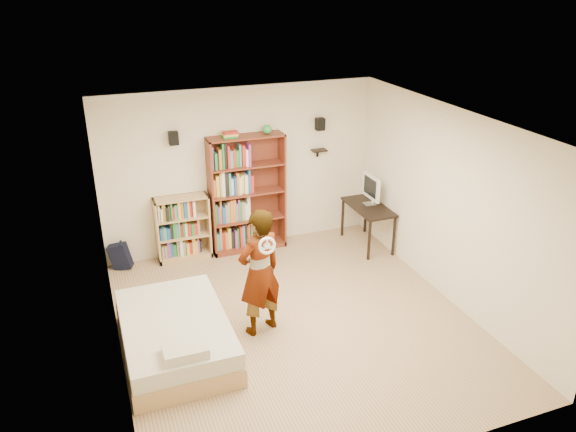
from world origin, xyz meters
The scene contains 14 objects.
ground centered at (0.00, 0.00, 0.00)m, with size 4.50×5.00×0.01m, color tan.
room_shell centered at (0.00, 0.00, 1.76)m, with size 4.52×5.02×2.71m.
crown_molding centered at (0.00, 0.00, 2.67)m, with size 4.50×5.00×0.06m.
speaker_left centered at (-1.05, 2.40, 2.00)m, with size 0.14×0.12×0.20m, color black.
speaker_right centered at (1.35, 2.40, 2.00)m, with size 0.14×0.12×0.20m, color black.
wall_shelf centered at (1.35, 2.41, 1.55)m, with size 0.25×0.16×0.03m, color black.
tall_bookshelf centered at (0.05, 2.32, 0.97)m, with size 1.23×0.36×1.95m, color maroon, non-canonical shape.
low_bookshelf centered at (-1.03, 2.34, 0.53)m, with size 0.85×0.32×1.06m, color tan, non-canonical shape.
computer_desk centered at (1.97, 1.72, 0.36)m, with size 0.53×1.06×0.72m, color black, non-canonical shape.
imac centered at (2.01, 1.79, 0.97)m, with size 0.10×0.50×0.50m, color white, non-canonical shape.
daybed centered at (-1.60, -0.05, 0.28)m, with size 1.25×1.92×0.57m, color beige, non-canonical shape.
person centered at (-0.49, 0.00, 0.85)m, with size 0.62×0.41×1.70m, color black.
wii_wheel centered at (-0.49, -0.32, 1.37)m, with size 0.21×0.21×0.04m, color white.
navy_bag centered at (-2.04, 2.35, 0.22)m, with size 0.32×0.21×0.43m, color black, non-canonical shape.
Camera 1 is at (-2.32, -5.86, 4.31)m, focal length 35.00 mm.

